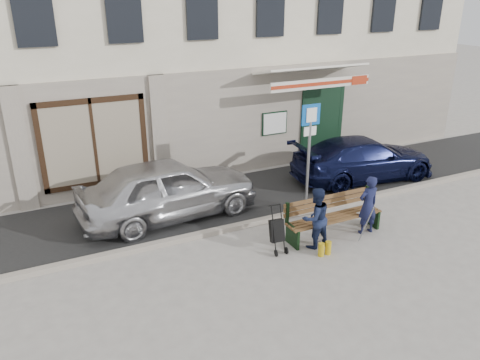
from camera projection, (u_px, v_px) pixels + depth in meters
ground at (292, 252)px, 10.18m from camera, size 80.00×80.00×0.00m
asphalt_lane at (232, 199)px, 12.77m from camera, size 60.00×3.20×0.01m
curb at (260, 221)px, 11.41m from camera, size 60.00×0.18×0.12m
building at (163, 2)px, 15.39m from camera, size 20.00×8.27×10.00m
car_silver at (168, 189)px, 11.53m from camera, size 4.58×2.15×1.52m
car_navy at (363, 159)px, 13.97m from camera, size 4.56×2.19×1.28m
parking_sign at (310, 140)px, 11.53m from camera, size 0.51×0.08×2.77m
bench at (332, 217)px, 10.73m from camera, size 2.40×1.17×0.98m
man at (368, 205)px, 10.75m from camera, size 0.52×0.34×1.42m
woman at (315, 218)px, 10.17m from camera, size 0.71×0.57×1.39m
stroller at (277, 232)px, 10.07m from camera, size 0.33×0.45×1.05m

